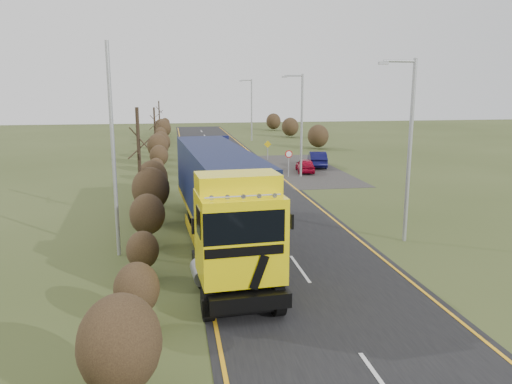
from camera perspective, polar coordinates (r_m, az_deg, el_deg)
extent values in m
plane|color=#37431C|center=(23.66, 2.58, -5.42)|extent=(160.00, 160.00, 0.00)
cube|color=black|center=(33.18, -1.04, -0.35)|extent=(8.00, 120.00, 0.02)
cube|color=#2A2725|center=(44.13, 5.39, 2.66)|extent=(6.00, 18.00, 0.02)
cube|color=#EFA516|center=(32.85, -7.44, -0.54)|extent=(0.12, 116.00, 0.01)
cube|color=#EFA516|center=(33.91, 5.15, -0.09)|extent=(0.12, 116.00, 0.01)
cube|color=silver|center=(19.97, 5.02, -8.69)|extent=(0.12, 3.00, 0.01)
cube|color=silver|center=(27.42, 0.83, -2.92)|extent=(0.12, 3.00, 0.01)
cube|color=silver|center=(35.12, -1.53, 0.37)|extent=(0.12, 3.00, 0.01)
cube|color=silver|center=(42.92, -3.03, 2.46)|extent=(0.12, 3.00, 0.01)
cube|color=silver|center=(50.79, -4.07, 3.91)|extent=(0.12, 3.00, 0.01)
cube|color=silver|center=(58.69, -4.83, 4.97)|extent=(0.12, 3.00, 0.01)
cube|color=silver|center=(66.62, -5.42, 5.78)|extent=(0.12, 3.00, 0.01)
cube|color=silver|center=(74.56, -5.88, 6.41)|extent=(0.12, 3.00, 0.01)
cube|color=silver|center=(82.51, -6.25, 6.93)|extent=(0.12, 3.00, 0.01)
ellipsoid|color=black|center=(11.47, -15.30, -16.30)|extent=(1.80, 2.34, 2.07)
ellipsoid|color=black|center=(15.26, -13.48, -10.68)|extent=(1.34, 1.74, 1.54)
ellipsoid|color=black|center=(19.05, -12.83, -6.45)|extent=(1.21, 1.57, 1.39)
ellipsoid|color=black|center=(22.79, -12.31, -2.48)|extent=(1.58, 2.06, 1.82)
ellipsoid|color=black|center=(26.61, -11.94, 0.37)|extent=(1.96, 2.55, 2.25)
ellipsoid|color=black|center=(30.57, -11.74, 1.61)|extent=(1.83, 2.38, 2.10)
ellipsoid|color=black|center=(34.58, -11.36, 2.07)|extent=(1.37, 1.78, 1.57)
ellipsoid|color=black|center=(38.55, -11.35, 2.83)|extent=(1.20, 1.56, 1.38)
ellipsoid|color=black|center=(42.46, -11.04, 4.11)|extent=(1.55, 2.02, 1.78)
ellipsoid|color=black|center=(46.39, -11.15, 5.20)|extent=(1.95, 2.53, 2.24)
ellipsoid|color=black|center=(50.37, -10.82, 5.63)|extent=(1.85, 2.41, 2.13)
ellipsoid|color=black|center=(54.39, -10.96, 5.61)|extent=(1.40, 1.81, 1.61)
ellipsoid|color=black|center=(58.39, -10.63, 5.85)|extent=(1.19, 1.55, 1.37)
ellipsoid|color=black|center=(62.34, -10.84, 6.50)|extent=(1.52, 1.97, 1.75)
ellipsoid|color=black|center=(66.29, -10.53, 7.15)|extent=(1.93, 2.51, 2.22)
ellipsoid|color=black|center=(70.29, -10.75, 7.36)|extent=(1.88, 2.44, 2.16)
ellipsoid|color=black|center=(74.30, -10.42, 7.28)|extent=(1.43, 1.85, 1.64)
ellipsoid|color=black|center=(78.31, -10.65, 7.33)|extent=(1.19, 1.55, 1.37)
ellipsoid|color=black|center=(82.27, -10.34, 7.75)|extent=(1.49, 1.93, 1.71)
cylinder|color=black|center=(26.44, -13.16, 2.85)|extent=(0.18, 0.18, 6.05)
cylinder|color=black|center=(52.30, -11.48, 6.69)|extent=(0.18, 0.18, 5.06)
cylinder|color=black|center=(74.23, -10.98, 8.21)|extent=(0.18, 0.18, 5.15)
cube|color=black|center=(17.26, -2.29, -9.54)|extent=(2.81, 4.94, 0.47)
cube|color=yellow|center=(15.82, -1.91, -4.98)|extent=(2.75, 2.46, 2.70)
cube|color=black|center=(15.47, -1.30, -12.79)|extent=(2.60, 0.30, 0.57)
cube|color=black|center=(14.96, -2.96, -9.37)|extent=(0.63, 0.06, 1.12)
cube|color=black|center=(15.07, 0.38, -9.18)|extent=(0.63, 0.06, 1.12)
cube|color=black|center=(14.59, -1.33, -4.09)|extent=(2.44, 0.22, 0.99)
cube|color=black|center=(14.78, -1.30, -6.83)|extent=(2.39, 0.19, 0.29)
cube|color=yellow|center=(15.78, -2.12, 1.12)|extent=(2.69, 1.63, 0.58)
cylinder|color=silver|center=(14.60, -1.48, -0.50)|extent=(2.29, 0.21, 0.06)
cube|color=black|center=(14.68, -7.23, -3.87)|extent=(0.09, 0.13, 0.47)
cube|color=black|center=(15.08, 4.15, -3.38)|extent=(0.09, 0.13, 0.47)
cylinder|color=gray|center=(17.53, -6.39, -9.08)|extent=(0.67, 1.39, 0.58)
cylinder|color=gray|center=(17.80, 1.40, -8.68)|extent=(0.67, 1.39, 0.58)
cube|color=gold|center=(23.50, -4.40, -2.32)|extent=(3.48, 13.24, 0.25)
cube|color=black|center=(23.17, -4.47, 1.40)|extent=(3.43, 12.83, 2.86)
cube|color=#0F1342|center=(29.43, -5.59, 3.62)|extent=(2.58, 0.23, 2.86)
cube|color=#0F1342|center=(16.99, -2.52, -2.43)|extent=(2.58, 0.23, 2.86)
cube|color=black|center=(27.47, -5.14, -1.55)|extent=(2.64, 3.90, 0.36)
cube|color=gold|center=(22.61, -7.35, -4.82)|extent=(0.44, 5.71, 0.47)
cube|color=gold|center=(22.84, -0.96, -4.55)|extent=(0.44, 5.71, 0.47)
cylinder|color=black|center=(15.71, -5.54, -12.57)|extent=(0.40, 1.10, 1.08)
cylinder|color=black|center=(15.99, 2.47, -12.08)|extent=(0.40, 1.10, 1.08)
cylinder|color=black|center=(18.10, -6.14, -9.19)|extent=(0.40, 1.10, 1.08)
cylinder|color=black|center=(18.34, 0.76, -8.84)|extent=(0.40, 1.10, 1.08)
cylinder|color=black|center=(26.54, -7.33, -2.38)|extent=(0.40, 1.10, 1.08)
cylinder|color=black|center=(26.70, -2.64, -2.21)|extent=(0.40, 1.10, 1.08)
cylinder|color=black|center=(27.54, -7.42, -1.86)|extent=(0.40, 1.10, 1.08)
cylinder|color=black|center=(27.70, -2.90, -1.69)|extent=(0.40, 1.10, 1.08)
cylinder|color=black|center=(28.56, -7.50, -1.37)|extent=(0.40, 1.10, 1.08)
cylinder|color=black|center=(28.71, -3.14, -1.21)|extent=(0.40, 1.10, 1.08)
imported|color=maroon|center=(42.23, 5.64, 3.03)|extent=(1.83, 3.58, 1.17)
imported|color=#090933|center=(45.29, 7.01, 3.74)|extent=(2.27, 4.44, 1.40)
cylinder|color=#9FA1A5|center=(23.57, 17.14, 4.31)|extent=(0.18, 0.18, 8.28)
cylinder|color=#9FA1A5|center=(23.10, 16.08, 14.18)|extent=(1.47, 0.12, 0.12)
cube|color=#9FA1A5|center=(22.79, 14.35, 14.08)|extent=(0.41, 0.17, 0.13)
cylinder|color=#9FA1A5|center=(39.74, 5.24, 7.48)|extent=(0.18, 0.18, 8.05)
cylinder|color=#9FA1A5|center=(39.46, 4.32, 13.12)|extent=(1.43, 0.12, 0.12)
cube|color=#9FA1A5|center=(39.29, 3.27, 13.01)|extent=(0.40, 0.16, 0.13)
cylinder|color=#9FA1A5|center=(67.28, -0.51, 9.32)|extent=(0.18, 0.18, 8.09)
cylinder|color=#9FA1A5|center=(67.11, -1.13, 12.65)|extent=(1.44, 0.12, 0.12)
cube|color=#9FA1A5|center=(67.01, -1.76, 12.57)|extent=(0.40, 0.16, 0.13)
cylinder|color=#9FA1A5|center=(21.33, -16.01, 4.39)|extent=(0.16, 0.16, 8.84)
cylinder|color=#9FA1A5|center=(39.88, 3.74, 3.04)|extent=(0.08, 0.08, 1.86)
cylinder|color=red|center=(39.72, 3.77, 4.36)|extent=(0.59, 0.04, 0.59)
cylinder|color=white|center=(39.70, 3.78, 4.36)|extent=(0.45, 0.02, 0.45)
cylinder|color=#9FA1A5|center=(49.47, 1.33, 4.54)|extent=(0.08, 0.08, 1.44)
cube|color=gold|center=(49.33, 1.34, 5.48)|extent=(0.73, 0.04, 0.73)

